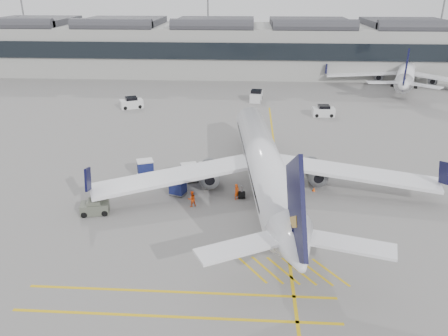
# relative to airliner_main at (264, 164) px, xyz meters

# --- Properties ---
(ground) EXTENTS (220.00, 220.00, 0.00)m
(ground) POSITION_rel_airliner_main_xyz_m (-8.22, -6.90, -3.02)
(ground) COLOR gray
(ground) RESTS_ON ground
(terminal) EXTENTS (200.00, 20.45, 12.40)m
(terminal) POSITION_rel_airliner_main_xyz_m (-8.22, 65.03, 3.12)
(terminal) COLOR #9E9E99
(terminal) RESTS_ON ground
(light_masts) EXTENTS (113.00, 0.60, 25.45)m
(light_masts) POSITION_rel_airliner_main_xyz_m (-9.89, 79.10, 11.47)
(light_masts) COLOR slate
(light_masts) RESTS_ON ground
(apron_markings) EXTENTS (0.25, 60.00, 0.01)m
(apron_markings) POSITION_rel_airliner_main_xyz_m (1.78, 3.10, -3.02)
(apron_markings) COLOR gold
(apron_markings) RESTS_ON ground
(airliner_main) EXTENTS (35.23, 38.66, 10.29)m
(airliner_main) POSITION_rel_airliner_main_xyz_m (0.00, 0.00, 0.00)
(airliner_main) COLOR white
(airliner_main) RESTS_ON ground
(airliner_far) EXTENTS (31.24, 34.62, 9.60)m
(airliner_far) POSITION_rel_airliner_main_xyz_m (30.93, 52.35, -0.20)
(airliner_far) COLOR white
(airliner_far) RESTS_ON ground
(belt_loader) EXTENTS (4.78, 1.82, 1.94)m
(belt_loader) POSITION_rel_airliner_main_xyz_m (0.60, 4.95, -2.46)
(belt_loader) COLOR silver
(belt_loader) RESTS_ON ground
(baggage_cart_a) EXTENTS (1.95, 1.78, 1.68)m
(baggage_cart_a) POSITION_rel_airliner_main_xyz_m (-8.84, -1.56, -2.12)
(baggage_cart_a) COLOR gray
(baggage_cart_a) RESTS_ON ground
(baggage_cart_b) EXTENTS (1.93, 1.77, 1.65)m
(baggage_cart_b) POSITION_rel_airliner_main_xyz_m (-6.36, 3.21, -2.14)
(baggage_cart_b) COLOR gray
(baggage_cart_b) RESTS_ON ground
(baggage_cart_c) EXTENTS (2.28, 2.09, 1.97)m
(baggage_cart_c) POSITION_rel_airliner_main_xyz_m (-13.20, 2.73, -1.97)
(baggage_cart_c) COLOR gray
(baggage_cart_c) RESTS_ON ground
(baggage_cart_d) EXTENTS (2.26, 2.06, 1.96)m
(baggage_cart_d) POSITION_rel_airliner_main_xyz_m (-8.09, 1.91, -1.97)
(baggage_cart_d) COLOR gray
(baggage_cart_d) RESTS_ON ground
(ramp_agent_a) EXTENTS (0.69, 0.73, 1.67)m
(ramp_agent_a) POSITION_rel_airliner_main_xyz_m (-2.75, -2.22, -2.19)
(ramp_agent_a) COLOR #F54C0C
(ramp_agent_a) RESTS_ON ground
(ramp_agent_b) EXTENTS (0.98, 0.90, 1.63)m
(ramp_agent_b) POSITION_rel_airliner_main_xyz_m (-7.07, -4.01, -2.21)
(ramp_agent_b) COLOR #FE4D0D
(ramp_agent_b) RESTS_ON ground
(pushback_tug) EXTENTS (2.88, 2.11, 1.45)m
(pushback_tug) POSITION_rel_airliner_main_xyz_m (-16.09, -5.99, -2.38)
(pushback_tug) COLOR #53574A
(pushback_tug) RESTS_ON ground
(safety_cone_nose) EXTENTS (0.38, 0.38, 0.53)m
(safety_cone_nose) POSITION_rel_airliner_main_xyz_m (-0.94, 11.74, -2.76)
(safety_cone_nose) COLOR #F24C0A
(safety_cone_nose) RESTS_ON ground
(safety_cone_engine) EXTENTS (0.32, 0.32, 0.45)m
(safety_cone_engine) POSITION_rel_airliner_main_xyz_m (5.31, 0.10, -2.80)
(safety_cone_engine) COLOR #F24C0A
(safety_cone_engine) RESTS_ON ground
(service_van_left) EXTENTS (4.25, 3.32, 1.95)m
(service_van_left) POSITION_rel_airliner_main_xyz_m (-22.25, 31.47, -2.15)
(service_van_left) COLOR silver
(service_van_left) RESTS_ON ground
(service_van_mid) EXTENTS (2.46, 4.19, 2.04)m
(service_van_mid) POSITION_rel_airliner_main_xyz_m (-0.50, 37.72, -2.11)
(service_van_mid) COLOR silver
(service_van_mid) RESTS_ON ground
(service_van_right) EXTENTS (3.62, 1.90, 1.83)m
(service_van_right) POSITION_rel_airliner_main_xyz_m (10.43, 28.47, -2.21)
(service_van_right) COLOR silver
(service_van_right) RESTS_ON ground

